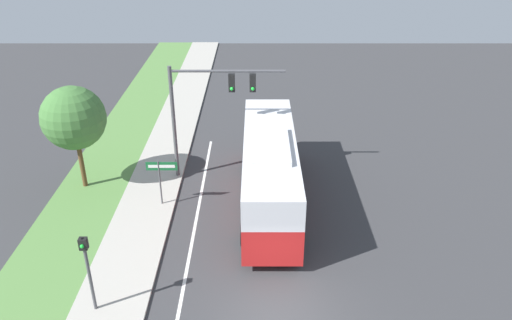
# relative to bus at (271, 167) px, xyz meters

# --- Properties ---
(ground_plane) EXTENTS (80.00, 80.00, 0.00)m
(ground_plane) POSITION_rel_bus_xyz_m (0.08, -7.68, -2.07)
(ground_plane) COLOR #38383A
(sidewalk) EXTENTS (2.80, 80.00, 0.12)m
(sidewalk) POSITION_rel_bus_xyz_m (-6.12, -7.68, -2.01)
(sidewalk) COLOR #ADA89E
(sidewalk) RESTS_ON ground_plane
(grass_verge) EXTENTS (3.60, 80.00, 0.10)m
(grass_verge) POSITION_rel_bus_xyz_m (-9.32, -7.68, -2.02)
(grass_verge) COLOR #568442
(grass_verge) RESTS_ON ground_plane
(lane_divider_near) EXTENTS (0.14, 30.00, 0.01)m
(lane_divider_near) POSITION_rel_bus_xyz_m (-3.52, -7.68, -2.06)
(lane_divider_near) COLOR silver
(lane_divider_near) RESTS_ON ground_plane
(bus) EXTENTS (2.67, 11.01, 3.74)m
(bus) POSITION_rel_bus_xyz_m (0.00, 0.00, 0.00)
(bus) COLOR red
(bus) RESTS_ON ground_plane
(signal_gantry) EXTENTS (5.89, 0.41, 6.29)m
(signal_gantry) POSITION_rel_bus_xyz_m (-3.20, 2.72, 2.42)
(signal_gantry) COLOR #4C4C51
(signal_gantry) RESTS_ON ground_plane
(pedestrian_signal) EXTENTS (0.28, 0.34, 3.29)m
(pedestrian_signal) POSITION_rel_bus_xyz_m (-6.60, -7.50, 0.16)
(pedestrian_signal) COLOR #4C4C51
(pedestrian_signal) RESTS_ON ground_plane
(street_sign) EXTENTS (1.52, 0.08, 2.49)m
(street_sign) POSITION_rel_bus_xyz_m (-5.27, -0.22, -0.25)
(street_sign) COLOR #4C4C51
(street_sign) RESTS_ON ground_plane
(roadside_tree) EXTENTS (3.21, 3.21, 5.49)m
(roadside_tree) POSITION_rel_bus_xyz_m (-9.75, 1.60, 1.90)
(roadside_tree) COLOR brown
(roadside_tree) RESTS_ON grass_verge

